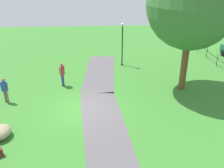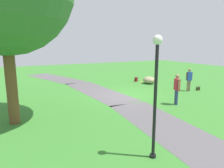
# 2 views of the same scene
# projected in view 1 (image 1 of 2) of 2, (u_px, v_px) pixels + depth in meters

# --- Properties ---
(ground_plane) EXTENTS (48.00, 48.00, 0.00)m
(ground_plane) POSITION_uv_depth(u_px,v_px,m) (85.00, 108.00, 15.87)
(ground_plane) COLOR #387B2D
(footpath_segment_near) EXTENTS (8.16, 3.00, 0.01)m
(footpath_segment_near) POSITION_uv_depth(u_px,v_px,m) (100.00, 72.00, 21.37)
(footpath_segment_near) COLOR #585356
(footpath_segment_near) RESTS_ON ground
(footpath_segment_mid) EXTENTS (8.17, 3.03, 0.01)m
(footpath_segment_mid) POSITION_uv_depth(u_px,v_px,m) (104.00, 125.00, 14.17)
(footpath_segment_mid) COLOR #585356
(footpath_segment_mid) RESTS_ON ground
(large_shade_tree) EXTENTS (5.80, 5.80, 8.81)m
(large_shade_tree) POSITION_uv_depth(u_px,v_px,m) (192.00, 5.00, 15.92)
(large_shade_tree) COLOR brown
(large_shade_tree) RESTS_ON ground
(lamp_post) EXTENTS (0.28, 0.28, 3.77)m
(lamp_post) POSITION_uv_depth(u_px,v_px,m) (122.00, 40.00, 21.82)
(lamp_post) COLOR black
(lamp_post) RESTS_ON ground
(lawn_boulder) EXTENTS (1.47, 1.33, 0.64)m
(lawn_boulder) POSITION_uv_depth(u_px,v_px,m) (0.00, 132.00, 13.02)
(lawn_boulder) COLOR #9A8E6B
(lawn_boulder) RESTS_ON ground
(woman_with_handbag) EXTENTS (0.33, 0.50, 1.72)m
(woman_with_handbag) POSITION_uv_depth(u_px,v_px,m) (5.00, 88.00, 16.15)
(woman_with_handbag) COLOR #7B6754
(woman_with_handbag) RESTS_ON ground
(man_near_boulder) EXTENTS (0.50, 0.34, 1.82)m
(man_near_boulder) POSITION_uv_depth(u_px,v_px,m) (62.00, 73.00, 18.38)
(man_near_boulder) COLOR navy
(man_near_boulder) RESTS_ON ground
(spare_backpack_on_lawn) EXTENTS (0.34, 0.34, 0.40)m
(spare_backpack_on_lawn) POSITION_uv_depth(u_px,v_px,m) (0.00, 153.00, 11.79)
(spare_backpack_on_lawn) COLOR maroon
(spare_backpack_on_lawn) RESTS_ON ground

